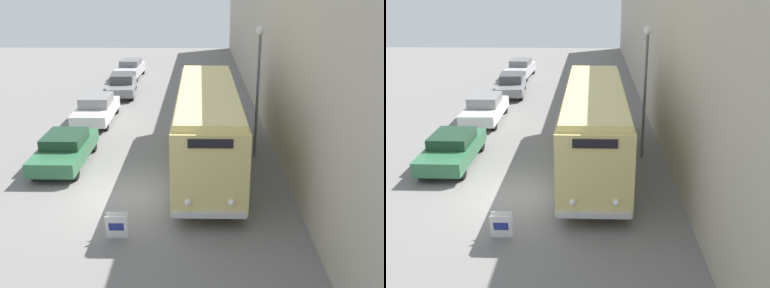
% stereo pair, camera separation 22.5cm
% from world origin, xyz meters
% --- Properties ---
extents(ground_plane, '(80.00, 80.00, 0.00)m').
position_xyz_m(ground_plane, '(0.00, 0.00, 0.00)').
color(ground_plane, slate).
extents(building_wall_right, '(0.30, 60.00, 8.20)m').
position_xyz_m(building_wall_right, '(6.34, 10.00, 4.10)').
color(building_wall_right, '#B2A893').
rests_on(building_wall_right, ground_plane).
extents(vintage_bus, '(2.49, 10.90, 3.47)m').
position_xyz_m(vintage_bus, '(2.99, 3.02, 1.94)').
color(vintage_bus, black).
rests_on(vintage_bus, ground_plane).
extents(sign_board, '(0.67, 0.31, 0.82)m').
position_xyz_m(sign_board, '(0.11, -2.85, 0.39)').
color(sign_board, gray).
rests_on(sign_board, ground_plane).
extents(streetlamp, '(0.36, 0.36, 5.83)m').
position_xyz_m(streetlamp, '(5.19, 4.22, 3.83)').
color(streetlamp, '#595E60').
rests_on(streetlamp, ground_plane).
extents(parked_car_near, '(1.95, 4.64, 1.37)m').
position_xyz_m(parked_car_near, '(-3.18, 3.14, 0.71)').
color(parked_car_near, black).
rests_on(parked_car_near, ground_plane).
extents(parked_car_mid, '(1.95, 4.77, 1.49)m').
position_xyz_m(parked_car_mid, '(-3.22, 9.61, 0.75)').
color(parked_car_mid, black).
rests_on(parked_car_mid, ground_plane).
extents(parked_car_far, '(2.16, 4.89, 1.49)m').
position_xyz_m(parked_car_far, '(-2.80, 16.01, 0.75)').
color(parked_car_far, black).
rests_on(parked_car_far, ground_plane).
extents(parked_car_distant, '(1.98, 4.86, 1.49)m').
position_xyz_m(parked_car_distant, '(-3.10, 22.09, 0.76)').
color(parked_car_distant, black).
rests_on(parked_car_distant, ground_plane).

